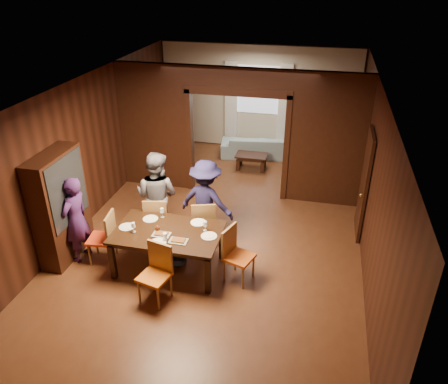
% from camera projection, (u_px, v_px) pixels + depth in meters
% --- Properties ---
extents(floor, '(9.00, 9.00, 0.00)m').
position_uv_depth(floor, '(221.00, 228.00, 8.91)').
color(floor, '#552C18').
rests_on(floor, ground).
extents(ceiling, '(5.50, 9.00, 0.02)m').
position_uv_depth(ceiling, '(220.00, 86.00, 7.55)').
color(ceiling, silver).
rests_on(ceiling, room_walls).
extents(room_walls, '(5.52, 9.01, 2.90)m').
position_uv_depth(room_walls, '(240.00, 127.00, 9.82)').
color(room_walls, black).
rests_on(room_walls, floor).
extents(person_purple, '(0.47, 0.64, 1.61)m').
position_uv_depth(person_purple, '(76.00, 220.00, 7.65)').
color(person_purple, '#3D1C54').
rests_on(person_purple, floor).
extents(person_grey, '(0.96, 0.79, 1.78)m').
position_uv_depth(person_grey, '(157.00, 196.00, 8.23)').
color(person_grey, '#5B5961').
rests_on(person_grey, floor).
extents(person_navy, '(1.16, 0.81, 1.64)m').
position_uv_depth(person_navy, '(206.00, 201.00, 8.20)').
color(person_navy, '#1C183D').
rests_on(person_navy, floor).
extents(sofa, '(2.11, 1.06, 0.59)m').
position_uv_depth(sofa, '(258.00, 146.00, 12.05)').
color(sofa, '#8DACB9').
rests_on(sofa, floor).
extents(serving_bowl, '(0.35, 0.35, 0.09)m').
position_uv_depth(serving_bowl, '(174.00, 226.00, 7.46)').
color(serving_bowl, black).
rests_on(serving_bowl, dining_table).
extents(dining_table, '(1.82, 1.13, 0.76)m').
position_uv_depth(dining_table, '(169.00, 250.00, 7.57)').
color(dining_table, black).
rests_on(dining_table, floor).
extents(coffee_table, '(0.80, 0.50, 0.40)m').
position_uv_depth(coffee_table, '(251.00, 162.00, 11.34)').
color(coffee_table, black).
rests_on(coffee_table, floor).
extents(chair_left, '(0.49, 0.49, 0.97)m').
position_uv_depth(chair_left, '(101.00, 237.00, 7.73)').
color(chair_left, '#F03E16').
rests_on(chair_left, floor).
extents(chair_right, '(0.56, 0.56, 0.97)m').
position_uv_depth(chair_right, '(239.00, 256.00, 7.25)').
color(chair_right, '#C85112').
rests_on(chair_right, floor).
extents(chair_far_l, '(0.52, 0.52, 0.97)m').
position_uv_depth(chair_far_l, '(158.00, 219.00, 8.29)').
color(chair_far_l, red).
rests_on(chair_far_l, floor).
extents(chair_far_r, '(0.55, 0.55, 0.97)m').
position_uv_depth(chair_far_r, '(204.00, 222.00, 8.18)').
color(chair_far_r, red).
rests_on(chair_far_r, floor).
extents(chair_near, '(0.53, 0.53, 0.97)m').
position_uv_depth(chair_near, '(154.00, 275.00, 6.79)').
color(chair_near, '#CA5F13').
rests_on(chair_near, floor).
extents(hutch, '(0.40, 1.20, 2.00)m').
position_uv_depth(hutch, '(60.00, 207.00, 7.65)').
color(hutch, black).
rests_on(hutch, floor).
extents(door_right, '(0.06, 0.90, 2.10)m').
position_uv_depth(door_right, '(364.00, 185.00, 8.30)').
color(door_right, black).
rests_on(door_right, floor).
extents(window_far, '(1.20, 0.03, 1.30)m').
position_uv_depth(window_far, '(258.00, 90.00, 11.93)').
color(window_far, silver).
rests_on(window_far, back_wall).
extents(curtain_left, '(0.35, 0.06, 2.40)m').
position_uv_depth(curtain_left, '(231.00, 104.00, 12.26)').
color(curtain_left, white).
rests_on(curtain_left, back_wall).
extents(curtain_right, '(0.35, 0.06, 2.40)m').
position_uv_depth(curtain_right, '(284.00, 108.00, 11.96)').
color(curtain_right, white).
rests_on(curtain_right, back_wall).
extents(plate_left, '(0.27, 0.27, 0.01)m').
position_uv_depth(plate_left, '(127.00, 227.00, 7.51)').
color(plate_left, silver).
rests_on(plate_left, dining_table).
extents(plate_far_l, '(0.27, 0.27, 0.01)m').
position_uv_depth(plate_far_l, '(150.00, 219.00, 7.74)').
color(plate_far_l, silver).
rests_on(plate_far_l, dining_table).
extents(plate_far_r, '(0.27, 0.27, 0.01)m').
position_uv_depth(plate_far_r, '(198.00, 222.00, 7.64)').
color(plate_far_r, white).
rests_on(plate_far_r, dining_table).
extents(plate_right, '(0.27, 0.27, 0.01)m').
position_uv_depth(plate_right, '(209.00, 236.00, 7.26)').
color(plate_right, silver).
rests_on(plate_right, dining_table).
extents(plate_near, '(0.27, 0.27, 0.01)m').
position_uv_depth(plate_near, '(158.00, 243.00, 7.09)').
color(plate_near, silver).
rests_on(plate_near, dining_table).
extents(platter_a, '(0.30, 0.20, 0.04)m').
position_uv_depth(platter_a, '(161.00, 234.00, 7.29)').
color(platter_a, gray).
rests_on(platter_a, dining_table).
extents(platter_b, '(0.30, 0.20, 0.04)m').
position_uv_depth(platter_b, '(178.00, 241.00, 7.12)').
color(platter_b, gray).
rests_on(platter_b, dining_table).
extents(wineglass_left, '(0.08, 0.08, 0.18)m').
position_uv_depth(wineglass_left, '(133.00, 227.00, 7.34)').
color(wineglass_left, silver).
rests_on(wineglass_left, dining_table).
extents(wineglass_far, '(0.08, 0.08, 0.18)m').
position_uv_depth(wineglass_far, '(162.00, 213.00, 7.77)').
color(wineglass_far, white).
rests_on(wineglass_far, dining_table).
extents(wineglass_right, '(0.08, 0.08, 0.18)m').
position_uv_depth(wineglass_right, '(205.00, 226.00, 7.37)').
color(wineglass_right, silver).
rests_on(wineglass_right, dining_table).
extents(tumbler, '(0.07, 0.07, 0.14)m').
position_uv_depth(tumbler, '(165.00, 237.00, 7.12)').
color(tumbler, white).
rests_on(tumbler, dining_table).
extents(condiment_jar, '(0.08, 0.08, 0.11)m').
position_uv_depth(condiment_jar, '(158.00, 229.00, 7.37)').
color(condiment_jar, '#4A2011').
rests_on(condiment_jar, dining_table).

